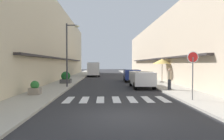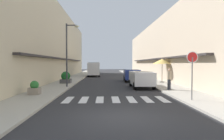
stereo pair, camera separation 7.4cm
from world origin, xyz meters
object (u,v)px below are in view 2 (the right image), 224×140
(planter_midblock, at_px, (66,78))
(parked_car_near, at_px, (141,78))
(cafe_umbrella, at_px, (162,61))
(street_lamp, at_px, (69,48))
(pedestrian_walking_near, at_px, (169,79))
(delivery_van, at_px, (94,68))
(planter_corner, at_px, (35,88))
(parked_car_mid, at_px, (131,74))
(round_street_sign, at_px, (192,63))

(planter_midblock, bearing_deg, parked_car_near, -25.81)
(cafe_umbrella, bearing_deg, parked_car_near, -126.35)
(street_lamp, height_order, pedestrian_walking_near, street_lamp)
(cafe_umbrella, relative_size, pedestrian_walking_near, 1.54)
(delivery_van, bearing_deg, parked_car_near, -73.10)
(street_lamp, bearing_deg, planter_corner, -108.47)
(parked_car_mid, bearing_deg, parked_car_near, -90.00)
(round_street_sign, xyz_separation_m, pedestrian_walking_near, (0.18, 4.57, -1.22))
(parked_car_near, distance_m, planter_corner, 9.05)
(pedestrian_walking_near, bearing_deg, planter_midblock, -124.18)
(delivery_van, distance_m, planter_corner, 21.29)
(planter_midblock, bearing_deg, planter_corner, -94.24)
(planter_corner, bearing_deg, cafe_umbrella, 37.34)
(delivery_van, bearing_deg, planter_corner, -97.75)
(parked_car_near, bearing_deg, pedestrian_walking_near, -50.45)
(round_street_sign, distance_m, cafe_umbrella, 10.99)
(parked_car_near, xyz_separation_m, parked_car_mid, (0.00, 6.67, 0.00))
(delivery_van, xyz_separation_m, planter_corner, (-2.87, -21.07, -0.88))
(round_street_sign, height_order, pedestrian_walking_near, round_street_sign)
(planter_corner, distance_m, planter_midblock, 7.87)
(parked_car_near, relative_size, delivery_van, 0.72)
(pedestrian_walking_near, bearing_deg, delivery_van, -162.13)
(planter_corner, xyz_separation_m, pedestrian_walking_near, (9.78, 2.08, 0.48))
(round_street_sign, bearing_deg, parked_car_mid, 96.89)
(pedestrian_walking_near, bearing_deg, parked_car_mid, -170.62)
(planter_midblock, xyz_separation_m, pedestrian_walking_near, (9.20, -5.76, 0.33))
(street_lamp, xyz_separation_m, planter_midblock, (-0.92, 3.34, -2.86))
(round_street_sign, xyz_separation_m, cafe_umbrella, (1.43, 10.90, 0.19))
(parked_car_mid, distance_m, street_lamp, 9.49)
(street_lamp, height_order, planter_midblock, street_lamp)
(parked_car_near, relative_size, cafe_umbrella, 1.53)
(parked_car_near, distance_m, parked_car_mid, 6.67)
(parked_car_mid, height_order, round_street_sign, round_street_sign)
(delivery_van, bearing_deg, pedestrian_walking_near, -70.01)
(parked_car_mid, height_order, planter_midblock, parked_car_mid)
(round_street_sign, height_order, cafe_umbrella, round_street_sign)
(parked_car_near, xyz_separation_m, street_lamp, (-6.47, 0.23, 2.61))
(delivery_van, bearing_deg, parked_car_mid, -63.26)
(cafe_umbrella, height_order, planter_corner, cafe_umbrella)
(parked_car_near, distance_m, delivery_van, 17.57)
(street_lamp, distance_m, planter_midblock, 4.49)
(round_street_sign, distance_m, pedestrian_walking_near, 4.73)
(parked_car_mid, distance_m, round_street_sign, 13.58)
(cafe_umbrella, xyz_separation_m, planter_midblock, (-10.44, -0.57, -1.74))
(parked_car_mid, height_order, planter_corner, parked_car_mid)
(parked_car_mid, relative_size, delivery_van, 0.78)
(delivery_van, distance_m, cafe_umbrella, 15.10)
(parked_car_near, height_order, delivery_van, delivery_van)
(cafe_umbrella, xyz_separation_m, pedestrian_walking_near, (-1.25, -6.33, -1.41))
(cafe_umbrella, height_order, pedestrian_walking_near, cafe_umbrella)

